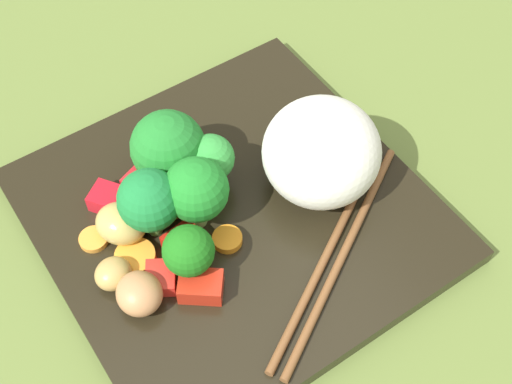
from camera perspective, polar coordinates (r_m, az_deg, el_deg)
The scene contains 22 objects.
ground_plane at distance 56.18cm, azimuth -1.86°, elevation -2.90°, with size 110.00×110.00×2.00cm, color olive.
square_plate at distance 54.73cm, azimuth -1.90°, elevation -1.93°, with size 28.50×28.50×1.46cm, color black.
rice_mound at distance 53.00cm, azimuth 5.43°, elevation 3.34°, with size 9.18×9.63×7.51cm, color white.
broccoli_floret_0 at distance 50.52cm, azimuth -8.80°, elevation -0.72°, with size 4.75×4.75×6.31cm.
broccoli_floret_1 at distance 50.53cm, azimuth -4.98°, elevation 0.12°, with size 4.91×4.91×6.50cm.
broccoli_floret_2 at distance 53.46cm, azimuth -3.55°, elevation 2.85°, with size 3.76×3.76×5.12cm.
broccoli_floret_3 at distance 48.88cm, azimuth -5.61°, elevation -4.93°, with size 3.77×3.77×5.06cm.
broccoli_floret_4 at distance 53.67cm, azimuth -7.29°, elevation 3.62°, with size 5.90×5.90×6.68cm.
carrot_slice_0 at distance 54.32cm, azimuth -7.09°, elevation -1.07°, with size 2.42×2.42×0.75cm, color orange.
carrot_slice_1 at distance 52.07cm, azimuth -9.77°, elevation -5.61°, with size 3.06×3.06×0.64cm, color #F99D2F.
carrot_slice_2 at distance 52.31cm, azimuth -2.39°, elevation -3.92°, with size 2.29×2.29×0.65cm, color orange.
carrot_slice_3 at distance 53.79cm, azimuth -13.27°, elevation -3.82°, with size 2.22×2.22×0.48cm, color orange.
pepper_chunk_0 at distance 49.90cm, azimuth -4.59°, elevation -7.79°, with size 3.16×2.23×1.61cm, color red.
pepper_chunk_1 at distance 50.76cm, azimuth -7.88°, elevation -7.03°, with size 2.52×2.15×1.24cm, color red.
pepper_chunk_2 at distance 51.94cm, azimuth -6.02°, elevation -4.09°, with size 2.70×2.15×1.51cm, color red.
pepper_chunk_3 at distance 55.23cm, azimuth -9.12°, elevation 0.76°, with size 2.67×2.85×1.76cm, color red.
pepper_chunk_4 at distance 55.03cm, azimuth -12.24°, elevation -0.52°, with size 2.27×2.33×1.54cm, color red.
chicken_piece_0 at distance 51.03cm, azimuth -11.72°, elevation -6.62°, with size 2.76×2.57×2.04cm, color tan.
chicken_piece_1 at distance 52.71cm, azimuth -11.08°, elevation -2.57°, with size 3.99×3.43×2.80cm, color tan.
chicken_piece_2 at distance 53.93cm, azimuth -9.76°, elevation -0.97°, with size 2.78×2.40×2.10cm, color #B98842.
chicken_piece_4 at distance 49.60cm, azimuth -9.62°, elevation -8.28°, with size 3.51×3.27×2.61cm, color tan.
chopstick_pair at distance 52.07cm, azimuth 6.66°, elevation -4.89°, with size 13.16×19.10×0.63cm.
Camera 1 is at (-26.68, 14.24, 46.34)cm, focal length 48.39 mm.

